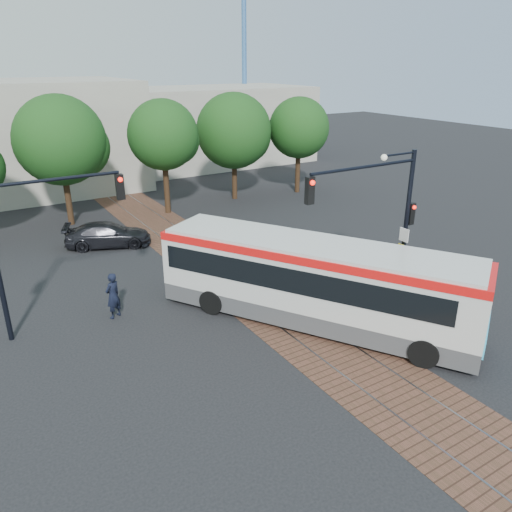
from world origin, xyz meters
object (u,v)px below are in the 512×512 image
at_px(officer, 113,296).
at_px(parked_car, 108,235).
at_px(city_bus, 313,279).
at_px(traffic_island, 396,291).
at_px(signal_pole_left, 27,233).
at_px(signal_pole_main, 386,206).

bearing_deg(officer, parked_car, -133.09).
xyz_separation_m(city_bus, parked_car, (-4.22, 12.42, -1.15)).
bearing_deg(city_bus, traffic_island, -34.70).
bearing_deg(parked_car, city_bus, -140.48).
bearing_deg(signal_pole_left, signal_pole_main, -21.45).
relative_size(city_bus, signal_pole_left, 1.93).
bearing_deg(officer, signal_pole_left, -35.36).
distance_m(city_bus, traffic_island, 4.52).
height_order(city_bus, officer, city_bus).
xyz_separation_m(signal_pole_main, signal_pole_left, (-12.23, 4.80, -0.29)).
bearing_deg(city_bus, parked_car, 77.38).
bearing_deg(signal_pole_main, officer, 155.08).
bearing_deg(city_bus, signal_pole_main, -34.11).
height_order(signal_pole_left, parked_car, signal_pole_left).
distance_m(city_bus, signal_pole_main, 4.07).
bearing_deg(officer, signal_pole_main, 126.75).
height_order(signal_pole_main, parked_car, signal_pole_main).
bearing_deg(traffic_island, signal_pole_main, 174.64).
bearing_deg(parked_car, traffic_island, -125.41).
bearing_deg(traffic_island, signal_pole_left, 159.64).
height_order(signal_pole_left, officer, signal_pole_left).
relative_size(traffic_island, signal_pole_main, 0.87).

